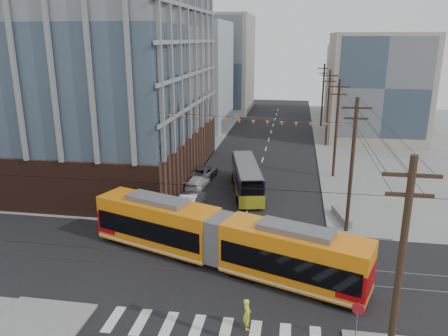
{
  "coord_description": "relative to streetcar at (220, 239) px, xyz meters",
  "views": [
    {
      "loc": [
        4.02,
        -22.82,
        15.22
      ],
      "look_at": [
        -1.49,
        10.28,
        5.21
      ],
      "focal_mm": 35.0,
      "sensor_mm": 36.0,
      "label": 1
    }
  ],
  "objects": [
    {
      "name": "bg_bldg_nw_near",
      "position": [
        -16.28,
        47.88,
        7.05
      ],
      "size": [
        18.0,
        16.0,
        18.0
      ],
      "primitive_type": "cube",
      "color": "#8C99A5",
      "rests_on": "ground"
    },
    {
      "name": "pedestrian",
      "position": [
        2.63,
        -6.66,
        -1.05
      ],
      "size": [
        0.58,
        0.74,
        1.79
      ],
      "primitive_type": "imported",
      "rotation": [
        0.0,
        0.0,
        1.82
      ],
      "color": "#E0FF31",
      "rests_on": "ground"
    },
    {
      "name": "stop_sign",
      "position": [
        8.29,
        -7.08,
        -0.79
      ],
      "size": [
        0.92,
        0.92,
        2.31
      ],
      "primitive_type": null,
      "rotation": [
        0.0,
        0.0,
        -0.4
      ],
      "color": "#B11823",
      "rests_on": "ground"
    },
    {
      "name": "parked_car_silver",
      "position": [
        -4.53,
        9.9,
        -1.16
      ],
      "size": [
        1.88,
        4.85,
        1.57
      ],
      "primitive_type": "imported",
      "rotation": [
        0.0,
        0.0,
        3.1
      ],
      "color": "gray",
      "rests_on": "ground"
    },
    {
      "name": "bg_bldg_ne_far",
      "position": [
        18.72,
        63.88,
        5.05
      ],
      "size": [
        16.0,
        16.0,
        14.0
      ],
      "primitive_type": "cube",
      "color": "#8C99A5",
      "rests_on": "ground"
    },
    {
      "name": "utility_pole_near",
      "position": [
        9.22,
        -10.12,
        3.55
      ],
      "size": [
        0.3,
        0.3,
        11.0
      ],
      "primitive_type": "cylinder",
      "color": "black",
      "rests_on": "ground"
    },
    {
      "name": "bg_bldg_ne_near",
      "position": [
        16.72,
        43.88,
        6.05
      ],
      "size": [
        14.0,
        14.0,
        16.0
      ],
      "primitive_type": "cube",
      "color": "gray",
      "rests_on": "ground"
    },
    {
      "name": "streetcar",
      "position": [
        0.0,
        0.0,
        0.0
      ],
      "size": [
        19.97,
        9.47,
        3.89
      ],
      "primitive_type": null,
      "rotation": [
        0.0,
        0.0,
        -0.34
      ],
      "color": "orange",
      "rests_on": "ground"
    },
    {
      "name": "parked_car_grey",
      "position": [
        -5.26,
        18.92,
        -1.23
      ],
      "size": [
        2.81,
        5.31,
        1.42
      ],
      "primitive_type": "imported",
      "rotation": [
        0.0,
        0.0,
        3.05
      ],
      "color": "#4B4C4F",
      "rests_on": "ground"
    },
    {
      "name": "office_building",
      "position": [
        -21.28,
        18.88,
        12.35
      ],
      "size": [
        30.0,
        25.0,
        28.6
      ],
      "primitive_type": "cube",
      "color": "#381E16",
      "rests_on": "ground"
    },
    {
      "name": "ground",
      "position": [
        0.72,
        -4.12,
        -1.95
      ],
      "size": [
        160.0,
        160.0,
        0.0
      ],
      "primitive_type": "plane",
      "color": "slate"
    },
    {
      "name": "parked_car_white",
      "position": [
        -5.19,
        15.68,
        -1.31
      ],
      "size": [
        2.26,
        4.54,
        1.27
      ],
      "primitive_type": "imported",
      "rotation": [
        0.0,
        0.0,
        3.03
      ],
      "color": "silver",
      "rests_on": "ground"
    },
    {
      "name": "jersey_barrier",
      "position": [
        9.02,
        9.11,
        -1.56
      ],
      "size": [
        1.73,
        3.97,
        0.77
      ],
      "primitive_type": "cube",
      "rotation": [
        0.0,
        0.0,
        0.23
      ],
      "color": "slate",
      "rests_on": "ground"
    },
    {
      "name": "city_bus",
      "position": [
        0.04,
        15.32,
        -0.4
      ],
      "size": [
        4.6,
        11.2,
        3.1
      ],
      "primitive_type": null,
      "rotation": [
        0.0,
        0.0,
        0.21
      ],
      "color": "black",
      "rests_on": "ground"
    },
    {
      "name": "utility_pole_far",
      "position": [
        9.22,
        51.88,
        3.55
      ],
      "size": [
        0.3,
        0.3,
        11.0
      ],
      "primitive_type": "cylinder",
      "color": "black",
      "rests_on": "ground"
    },
    {
      "name": "bg_bldg_nw_far",
      "position": [
        -13.28,
        67.88,
        8.05
      ],
      "size": [
        16.0,
        18.0,
        20.0
      ],
      "primitive_type": "cube",
      "color": "gray",
      "rests_on": "ground"
    }
  ]
}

